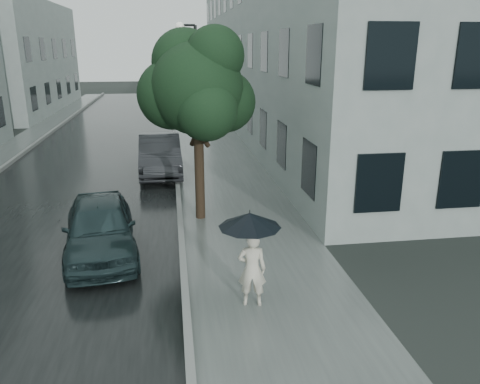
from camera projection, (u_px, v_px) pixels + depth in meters
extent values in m
plane|color=black|center=(257.00, 279.00, 10.13)|extent=(120.00, 120.00, 0.00)
cube|color=slate|center=(216.00, 155.00, 21.49)|extent=(3.50, 60.00, 0.01)
cube|color=slate|center=(176.00, 155.00, 21.21)|extent=(0.15, 60.00, 0.15)
cube|color=black|center=(96.00, 159.00, 20.75)|extent=(6.85, 60.00, 0.00)
cube|color=slate|center=(13.00, 160.00, 20.24)|extent=(0.15, 60.00, 0.15)
cube|color=#8F9C98|center=(290.00, 51.00, 27.95)|extent=(7.00, 36.00, 9.00)
cube|color=black|center=(232.00, 51.00, 27.46)|extent=(0.08, 32.40, 7.20)
cube|color=#8F9C98|center=(7.00, 57.00, 35.33)|extent=(7.00, 18.00, 8.00)
cube|color=black|center=(55.00, 57.00, 35.81)|extent=(0.08, 16.20, 6.40)
imported|color=beige|center=(252.00, 269.00, 8.91)|extent=(0.60, 0.45, 1.50)
cylinder|color=black|center=(250.00, 242.00, 8.78)|extent=(0.02, 0.02, 0.60)
cone|color=black|center=(250.00, 220.00, 8.65)|extent=(1.27, 1.27, 0.28)
cylinder|color=black|center=(250.00, 212.00, 8.60)|extent=(0.02, 0.02, 0.08)
cylinder|color=black|center=(249.00, 258.00, 8.88)|extent=(0.03, 0.03, 0.06)
cylinder|color=#332619|center=(199.00, 172.00, 13.33)|extent=(0.28, 0.28, 2.75)
sphere|color=#173318|center=(197.00, 89.00, 12.63)|extent=(2.52, 2.52, 2.52)
sphere|color=#173318|center=(225.00, 102.00, 13.13)|extent=(1.74, 1.74, 1.74)
sphere|color=#173318|center=(172.00, 95.00, 12.96)|extent=(1.94, 1.94, 1.94)
sphere|color=#173318|center=(207.00, 110.00, 12.16)|extent=(1.64, 1.64, 1.64)
sphere|color=#173318|center=(185.00, 62.00, 12.93)|extent=(1.84, 1.84, 1.84)
sphere|color=#173318|center=(215.00, 55.00, 12.26)|extent=(1.56, 1.56, 1.56)
cylinder|color=black|center=(197.00, 103.00, 17.69)|extent=(0.12, 0.12, 5.54)
cylinder|color=black|center=(199.00, 171.00, 18.49)|extent=(0.28, 0.28, 0.20)
cylinder|color=black|center=(188.00, 25.00, 16.84)|extent=(0.50, 0.10, 0.08)
sphere|color=silver|center=(180.00, 26.00, 16.82)|extent=(0.32, 0.32, 0.32)
imported|color=#1C2D2F|center=(100.00, 227.00, 11.16)|extent=(2.17, 4.22, 1.37)
imported|color=#25272B|center=(160.00, 154.00, 18.35)|extent=(1.71, 4.55, 1.48)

